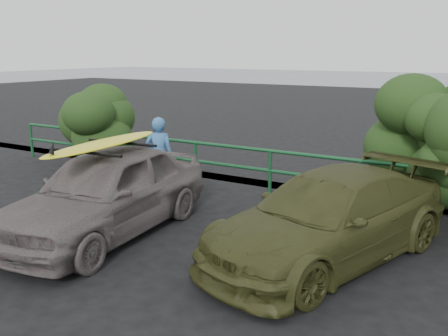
# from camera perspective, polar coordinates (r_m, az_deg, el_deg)

# --- Properties ---
(ground) EXTENTS (80.00, 80.00, 0.00)m
(ground) POSITION_cam_1_polar(r_m,az_deg,el_deg) (8.03, -17.75, -10.48)
(ground) COLOR black
(guardrail) EXTENTS (14.00, 0.08, 1.04)m
(guardrail) POSITION_cam_1_polar(r_m,az_deg,el_deg) (11.57, 0.83, 0.12)
(guardrail) COLOR #154C27
(guardrail) RESTS_ON ground
(shrub_left) EXTENTS (3.20, 2.40, 2.06)m
(shrub_left) POSITION_cam_1_polar(r_m,az_deg,el_deg) (14.73, -14.77, 4.53)
(shrub_left) COLOR #233E16
(shrub_left) RESTS_ON ground
(sedan) EXTENTS (2.21, 4.62, 1.52)m
(sedan) POSITION_cam_1_polar(r_m,az_deg,el_deg) (8.89, -13.27, -2.67)
(sedan) COLOR #615756
(sedan) RESTS_ON ground
(olive_vehicle) EXTENTS (3.21, 4.98, 1.34)m
(olive_vehicle) POSITION_cam_1_polar(r_m,az_deg,el_deg) (7.80, 11.97, -5.54)
(olive_vehicle) COLOR #3A3C1A
(olive_vehicle) RESTS_ON ground
(man) EXTENTS (0.74, 0.61, 1.75)m
(man) POSITION_cam_1_polar(r_m,az_deg,el_deg) (11.15, -7.39, 1.37)
(man) COLOR teal
(man) RESTS_ON ground
(roof_rack) EXTENTS (1.55, 1.16, 0.05)m
(roof_rack) POSITION_cam_1_polar(r_m,az_deg,el_deg) (8.71, -13.54, 2.31)
(roof_rack) COLOR black
(roof_rack) RESTS_ON sedan
(surfboard) EXTENTS (0.86, 2.91, 0.08)m
(surfboard) POSITION_cam_1_polar(r_m,az_deg,el_deg) (8.70, -13.57, 2.74)
(surfboard) COLOR yellow
(surfboard) RESTS_ON roof_rack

